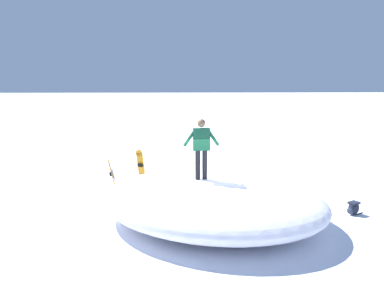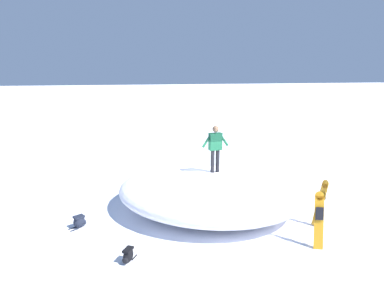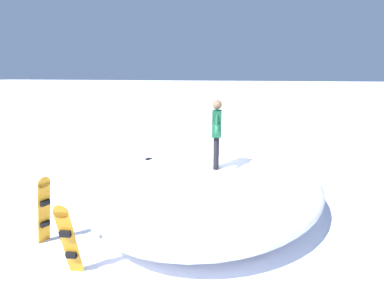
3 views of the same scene
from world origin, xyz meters
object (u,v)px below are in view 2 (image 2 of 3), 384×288
(backpack_near, at_px, (79,221))
(backpack_far, at_px, (128,255))
(snowboard_secondary_upright, at_px, (319,219))
(snowboarder_standing, at_px, (215,146))
(snowboard_primary_upright, at_px, (321,202))

(backpack_near, distance_m, backpack_far, 2.79)
(snowboard_secondary_upright, height_order, backpack_far, snowboard_secondary_upright)
(snowboarder_standing, distance_m, backpack_far, 4.98)
(snowboard_primary_upright, distance_m, backpack_near, 7.86)
(snowboard_primary_upright, relative_size, backpack_far, 2.65)
(snowboard_secondary_upright, bearing_deg, snowboarder_standing, 120.08)
(snowboard_primary_upright, height_order, backpack_far, snowboard_primary_upright)
(snowboard_primary_upright, height_order, backpack_near, snowboard_primary_upright)
(snowboarder_standing, xyz_separation_m, snowboard_secondary_upright, (2.01, -3.47, -1.50))
(snowboard_primary_upright, bearing_deg, snowboarder_standing, 141.21)
(backpack_near, bearing_deg, snowboarder_standing, 7.24)
(snowboarder_standing, height_order, backpack_near, snowboarder_standing)
(snowboard_primary_upright, relative_size, snowboard_secondary_upright, 0.95)
(snowboard_secondary_upright, distance_m, backpack_near, 7.39)
(snowboarder_standing, height_order, snowboard_secondary_upright, snowboarder_standing)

